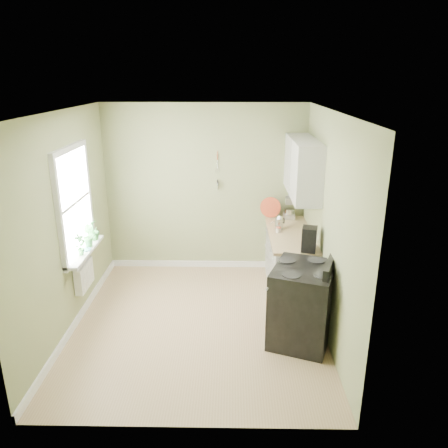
{
  "coord_description": "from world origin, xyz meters",
  "views": [
    {
      "loc": [
        0.42,
        -5.0,
        3.08
      ],
      "look_at": [
        0.33,
        0.55,
        1.19
      ],
      "focal_mm": 35.0,
      "sensor_mm": 36.0,
      "label": 1
    }
  ],
  "objects_px": {
    "stove": "(302,304)",
    "stand_mixer": "(289,208)",
    "kettle": "(279,222)",
    "coffee_maker": "(309,240)"
  },
  "relations": [
    {
      "from": "stove",
      "to": "kettle",
      "type": "relative_size",
      "value": 5.14
    },
    {
      "from": "coffee_maker",
      "to": "kettle",
      "type": "bearing_deg",
      "value": 109.42
    },
    {
      "from": "kettle",
      "to": "coffee_maker",
      "type": "relative_size",
      "value": 0.65
    },
    {
      "from": "kettle",
      "to": "stove",
      "type": "bearing_deg",
      "value": -84.58
    },
    {
      "from": "stove",
      "to": "kettle",
      "type": "distance_m",
      "value": 1.59
    },
    {
      "from": "stand_mixer",
      "to": "stove",
      "type": "bearing_deg",
      "value": -92.01
    },
    {
      "from": "stove",
      "to": "coffee_maker",
      "type": "distance_m",
      "value": 0.88
    },
    {
      "from": "kettle",
      "to": "coffee_maker",
      "type": "bearing_deg",
      "value": -70.58
    },
    {
      "from": "stove",
      "to": "stand_mixer",
      "type": "height_order",
      "value": "stand_mixer"
    },
    {
      "from": "kettle",
      "to": "coffee_maker",
      "type": "height_order",
      "value": "coffee_maker"
    }
  ]
}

